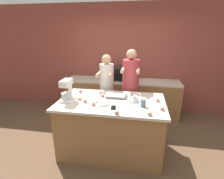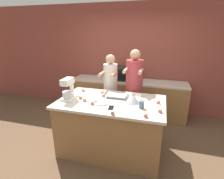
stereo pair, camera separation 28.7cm
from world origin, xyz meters
TOP-DOWN VIEW (x-y plane):
  - ground_plane at (0.00, 0.00)m, footprint 16.00×16.00m
  - back_wall at (0.00, 1.85)m, footprint 10.00×0.06m
  - island_counter at (0.00, 0.00)m, footprint 1.75×1.04m
  - back_counter at (0.00, 1.50)m, footprint 2.80×0.60m
  - person_left at (-0.23, 0.75)m, footprint 0.30×0.48m
  - person_right at (0.26, 0.75)m, footprint 0.35×0.51m
  - stand_mixer at (-0.72, -0.10)m, footprint 0.20×0.30m
  - mixing_bowl at (0.36, 0.01)m, footprint 0.23×0.23m
  - baking_tray at (0.06, 0.19)m, footprint 0.35×0.24m
  - microwave_oven at (-0.09, 1.50)m, footprint 0.53×0.36m
  - cell_phone at (0.08, -0.27)m, footprint 0.09×0.15m
  - drinking_glass at (0.52, -0.15)m, footprint 0.08×0.08m
  - small_plate at (-0.10, -0.17)m, footprint 0.18×0.18m
  - knife at (-0.16, -0.14)m, footprint 0.21×0.09m
  - cupcake_0 at (-0.64, 0.31)m, footprint 0.06×0.06m
  - cupcake_1 at (0.75, 0.10)m, footprint 0.06×0.06m
  - cupcake_2 at (-0.18, 0.15)m, footprint 0.06×0.06m
  - cupcake_3 at (0.60, -0.43)m, footprint 0.06×0.06m
  - cupcake_4 at (0.79, -0.23)m, footprint 0.06×0.06m
  - cupcake_5 at (0.16, -0.47)m, footprint 0.06×0.06m
  - cupcake_6 at (-0.25, 0.29)m, footprint 0.06×0.06m
  - cupcake_7 at (-0.41, -0.14)m, footprint 0.06×0.06m
  - cupcake_8 at (-0.24, -0.23)m, footprint 0.06×0.06m
  - cupcake_9 at (-0.53, -0.05)m, footprint 0.06×0.06m

SIDE VIEW (x-z plane):
  - ground_plane at x=0.00m, z-range 0.00..0.00m
  - back_counter at x=0.00m, z-range 0.00..0.89m
  - island_counter at x=0.00m, z-range 0.00..0.95m
  - person_left at x=-0.23m, z-range 0.06..1.66m
  - person_right at x=0.26m, z-range 0.05..1.76m
  - knife at x=-0.16m, z-range 0.94..0.95m
  - cell_phone at x=0.08m, z-range 0.94..0.95m
  - small_plate at x=-0.10m, z-range 0.94..0.96m
  - baking_tray at x=0.06m, z-range 0.94..0.98m
  - cupcake_0 at x=-0.64m, z-range 0.94..1.01m
  - cupcake_1 at x=0.75m, z-range 0.94..1.01m
  - cupcake_2 at x=-0.18m, z-range 0.94..1.01m
  - cupcake_3 at x=0.60m, z-range 0.94..1.01m
  - cupcake_4 at x=0.79m, z-range 0.94..1.01m
  - cupcake_5 at x=0.16m, z-range 0.94..1.01m
  - cupcake_6 at x=-0.25m, z-range 0.94..1.01m
  - cupcake_7 at x=-0.41m, z-range 0.94..1.01m
  - cupcake_8 at x=-0.24m, z-range 0.94..1.01m
  - cupcake_9 at x=-0.53m, z-range 0.94..1.01m
  - drinking_glass at x=0.52m, z-range 0.94..1.06m
  - mixing_bowl at x=0.36m, z-range 0.95..1.08m
  - microwave_oven at x=-0.09m, z-range 0.89..1.22m
  - stand_mixer at x=-0.72m, z-range 0.92..1.28m
  - back_wall at x=0.00m, z-range 0.00..2.70m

